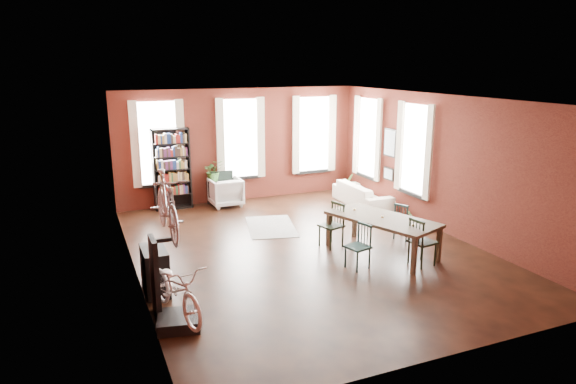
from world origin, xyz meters
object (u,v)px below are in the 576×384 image
console_table (155,271)px  dining_chair_a (358,247)px  bookshelf (172,169)px  white_armchair (226,191)px  dining_chair_c (423,242)px  plant_stand (215,193)px  dining_table (381,236)px  dining_chair_b (331,225)px  bicycle_floor (175,264)px  dining_chair_d (404,221)px  cream_sofa (362,191)px  bike_trainer (179,321)px

console_table → dining_chair_a: bearing=-6.3°
bookshelf → white_armchair: 1.57m
bookshelf → console_table: (-1.28, -5.20, -0.70)m
dining_chair_c → plant_stand: dining_chair_c is taller
dining_table → console_table: (-4.64, -0.07, 0.00)m
dining_chair_b → bicycle_floor: 4.40m
dining_chair_d → plant_stand: 5.54m
dining_chair_b → cream_sofa: size_ratio=0.46×
bike_trainer → console_table: bearing=95.4°
dining_chair_a → white_armchair: bearing=177.5°
dining_chair_d → cream_sofa: (0.61, 2.86, -0.01)m
bike_trainer → dining_chair_d: bearing=20.1°
dining_chair_a → dining_chair_c: (1.26, -0.34, 0.04)m
dining_table → bicycle_floor: bicycle_floor is taller
dining_chair_c → cream_sofa: (1.18, 4.26, -0.07)m
plant_stand → bicycle_floor: bicycle_floor is taller
dining_table → dining_chair_c: 0.92m
dining_chair_b → white_armchair: 4.22m
dining_chair_c → console_table: size_ratio=1.20×
dining_chair_d → dining_chair_c: bearing=135.0°
bookshelf → bicycle_floor: (-1.16, -6.56, -0.08)m
dining_chair_d → cream_sofa: size_ratio=0.40×
cream_sofa → bicycle_floor: size_ratio=1.25×
bookshelf → plant_stand: (1.16, -0.02, -0.77)m
dining_chair_a → cream_sofa: bearing=133.8°
dining_chair_d → console_table: bearing=73.5°
dining_chair_a → dining_chair_b: 1.28m
bicycle_floor → dining_chair_d: bearing=6.6°
dining_chair_c → console_table: (-5.05, 0.76, -0.08)m
console_table → dining_table: bearing=0.8°
bike_trainer → plant_stand: 6.95m
plant_stand → dining_chair_b: bearing=-71.6°
white_armchair → console_table: 5.59m
bookshelf → white_armchair: (1.39, -0.30, -0.67)m
dining_chair_c → bookshelf: size_ratio=0.43×
dining_table → console_table: console_table is taller
dining_table → plant_stand: (-2.20, 5.12, -0.07)m
bookshelf → console_table: bookshelf is taller
dining_chair_b → bike_trainer: bearing=-75.2°
bookshelf → dining_chair_a: bearing=-65.9°
bookshelf → cream_sofa: bookshelf is taller
bookshelf → cream_sofa: (4.95, -1.70, -0.69)m
dining_chair_a → console_table: 3.81m
dining_chair_c → bike_trainer: (-4.92, -0.61, -0.39)m
dining_chair_c → dining_table: bearing=18.1°
dining_chair_d → bookshelf: 6.33m
white_armchair → bicycle_floor: bearing=66.8°
dining_table → bicycle_floor: (-4.52, -1.43, 0.62)m
dining_chair_a → dining_chair_b: dining_chair_b is taller
dining_chair_a → bicycle_floor: (-3.67, -0.94, 0.58)m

